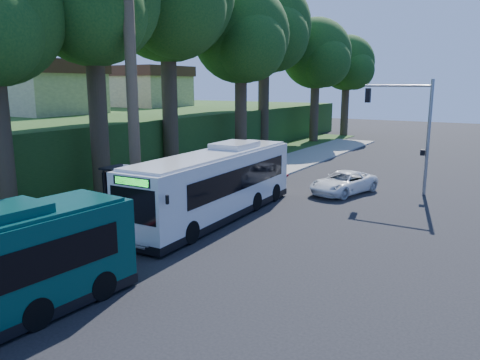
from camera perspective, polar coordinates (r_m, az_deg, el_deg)
The scene contains 15 objects.
ground at distance 23.16m, azimuth 5.28°, elevation -5.27°, with size 140.00×140.00×0.00m, color black.
sidewalk at distance 26.98m, azimuth -8.82°, elevation -2.78°, with size 4.50×70.00×0.12m, color gray.
red_curb at distance 22.62m, azimuth -10.81°, elevation -5.68°, with size 0.25×30.00×0.13m, color maroon.
grass_verge at distance 34.32m, azimuth -10.82°, elevation 0.20°, with size 8.00×70.00×0.06m, color #234719.
bus_shelter at distance 24.50m, azimuth -13.14°, elevation -0.23°, with size 3.20×1.51×2.55m.
stop_sign_pole at distance 21.67m, azimuth -13.56°, elevation -1.04°, with size 0.35×0.06×3.17m.
traffic_signal_pole at distance 30.64m, azimuth 20.21°, elevation 6.64°, with size 4.10×0.30×7.00m.
hillside_backdrop at distance 50.34m, azimuth -14.64°, elevation 6.40°, with size 24.00×60.00×8.80m.
tree_0 at distance 30.01m, azimuth -17.54°, elevation 19.73°, with size 8.40×8.00×15.70m.
tree_2 at distance 42.05m, azimuth 0.22°, elevation 16.78°, with size 8.82×8.40×15.12m.
tree_3 at distance 50.10m, azimuth 3.09°, elevation 17.67°, with size 10.08×9.60×17.28m.
tree_4 at distance 56.12m, azimuth 9.35°, elevation 14.58°, with size 8.40×8.00×14.14m.
tree_5 at distance 63.26m, azimuth 12.95°, elevation 13.40°, with size 7.35×7.00×12.86m.
white_bus at distance 23.74m, azimuth -2.91°, elevation -0.37°, with size 3.04×12.33×3.65m.
pickup at distance 29.82m, azimuth 12.50°, elevation -0.31°, with size 2.27×4.92×1.37m, color white.
Camera 1 is at (9.54, -20.00, 6.73)m, focal length 35.00 mm.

